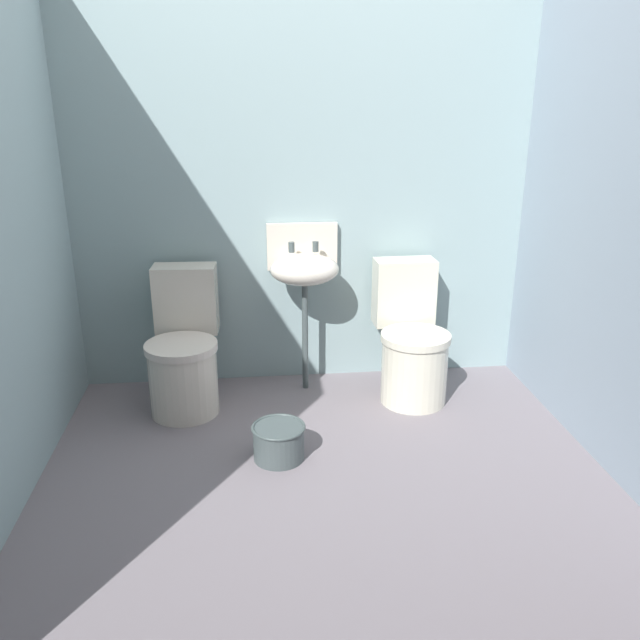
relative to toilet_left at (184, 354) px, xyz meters
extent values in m
cube|color=slate|center=(0.71, -0.89, -0.36)|extent=(3.09, 2.88, 0.08)
cube|color=#8CA6A9|center=(0.71, 0.40, 0.90)|extent=(3.09, 0.10, 2.45)
cylinder|color=silver|center=(0.00, -0.09, -0.13)|extent=(0.40, 0.40, 0.38)
cylinder|color=silver|center=(0.00, -0.09, 0.08)|extent=(0.42, 0.42, 0.04)
cube|color=silver|center=(0.01, 0.21, 0.26)|extent=(0.37, 0.20, 0.40)
cylinder|color=silver|center=(1.31, -0.09, -0.13)|extent=(0.39, 0.39, 0.38)
cylinder|color=beige|center=(1.31, -0.09, 0.08)|extent=(0.41, 0.41, 0.04)
cube|color=silver|center=(1.31, 0.21, 0.26)|extent=(0.36, 0.19, 0.40)
cylinder|color=#475252|center=(0.70, 0.16, 0.01)|extent=(0.04, 0.04, 0.66)
ellipsoid|color=silver|center=(0.70, 0.16, 0.43)|extent=(0.40, 0.32, 0.18)
cube|color=silver|center=(0.70, 0.33, 0.53)|extent=(0.42, 0.04, 0.28)
cylinder|color=#475252|center=(0.63, 0.22, 0.55)|extent=(0.04, 0.04, 0.06)
cylinder|color=#475252|center=(0.77, 0.22, 0.55)|extent=(0.04, 0.04, 0.06)
cylinder|color=#475252|center=(0.50, -0.64, -0.24)|extent=(0.25, 0.25, 0.17)
torus|color=#43504F|center=(0.50, -0.64, -0.15)|extent=(0.27, 0.27, 0.02)
camera|label=1|loc=(0.39, -3.47, 1.41)|focal=36.53mm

